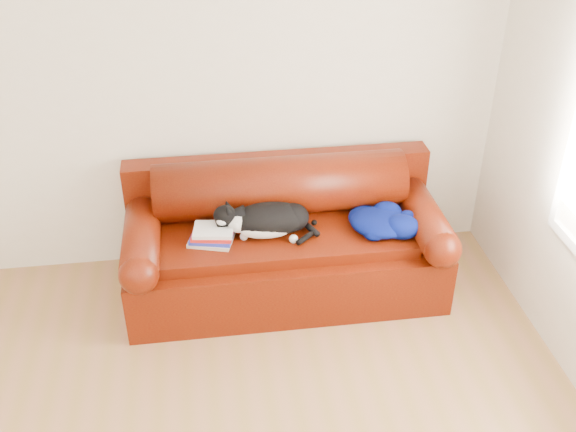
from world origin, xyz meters
The scene contains 6 objects.
room_shell centered at (0.12, 0.02, 1.67)m, with size 4.52×4.02×2.61m.
sofa_base centered at (0.70, 1.49, 0.24)m, with size 2.10×0.90×0.50m.
sofa_back centered at (0.70, 1.74, 0.54)m, with size 2.10×1.01×0.88m.
book_stack centered at (0.22, 1.41, 0.55)m, with size 0.32×0.28×0.10m.
cat centered at (0.58, 1.44, 0.60)m, with size 0.73×0.30×0.26m.
blanket centered at (1.33, 1.39, 0.56)m, with size 0.50×0.48×0.15m.
Camera 1 is at (0.20, -2.20, 2.95)m, focal length 42.00 mm.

